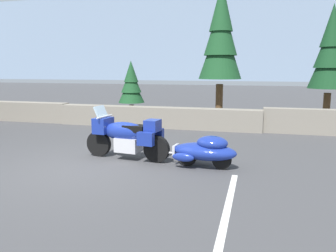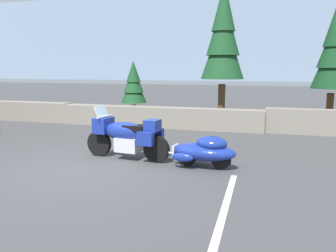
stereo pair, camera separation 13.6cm
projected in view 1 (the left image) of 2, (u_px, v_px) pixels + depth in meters
ground_plane at (87, 168)px, 7.88m from camera, size 80.00×80.00×0.00m
stone_guard_wall at (148, 116)px, 13.33m from camera, size 24.00×0.63×0.89m
distant_ridgeline at (246, 48)px, 97.72m from camera, size 240.00×80.00×16.00m
touring_motorcycle at (126, 135)px, 8.54m from camera, size 2.31×0.90×1.33m
car_shaped_trailer at (205, 150)px, 7.83m from camera, size 2.23×0.89×0.76m
pine_tree_tall at (221, 36)px, 13.59m from camera, size 1.73×1.73×5.68m
pine_tree_secondary at (131, 84)px, 14.26m from camera, size 1.10×1.10×2.60m
pine_tree_far_right at (331, 51)px, 12.75m from camera, size 1.52×1.52×4.67m
parking_stripe_marker at (228, 208)px, 5.60m from camera, size 0.12×3.60×0.01m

